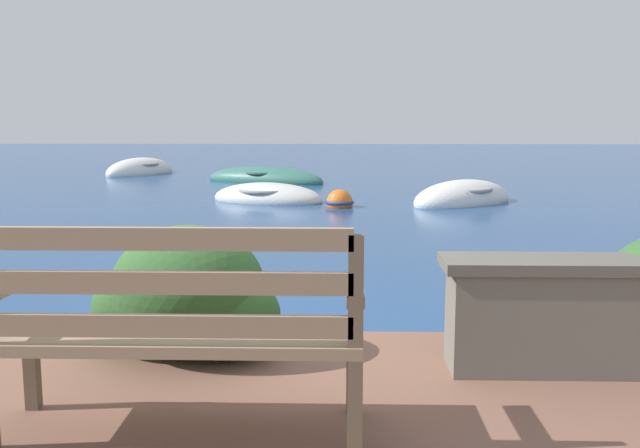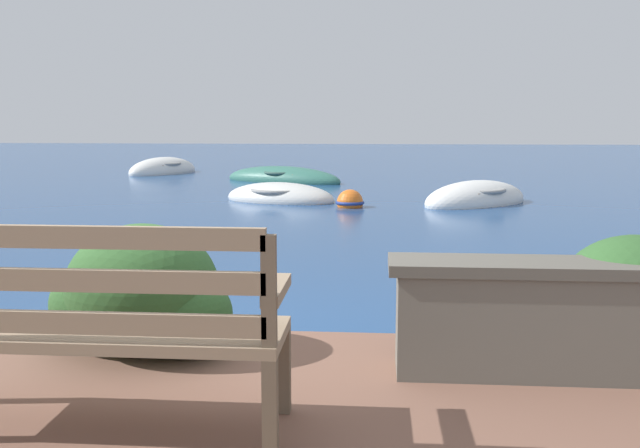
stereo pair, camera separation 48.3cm
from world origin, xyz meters
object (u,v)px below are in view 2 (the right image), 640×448
(park_bench, at_px, (101,323))
(rowboat_far, at_px, (283,179))
(rowboat_outer, at_px, (163,171))
(mooring_buoy, at_px, (350,203))
(rowboat_nearest, at_px, (476,201))
(rowboat_mid, at_px, (280,198))

(park_bench, relative_size, rowboat_far, 0.47)
(park_bench, height_order, rowboat_outer, park_bench)
(mooring_buoy, bearing_deg, park_bench, -94.02)
(park_bench, bearing_deg, rowboat_nearest, 67.66)
(rowboat_mid, distance_m, rowboat_far, 4.17)
(rowboat_far, height_order, mooring_buoy, rowboat_far)
(rowboat_nearest, bearing_deg, mooring_buoy, -26.10)
(rowboat_mid, bearing_deg, rowboat_outer, -36.19)
(rowboat_far, xyz_separation_m, mooring_buoy, (1.87, -5.01, 0.03))
(park_bench, distance_m, mooring_buoy, 9.79)
(rowboat_nearest, height_order, mooring_buoy, rowboat_nearest)
(park_bench, bearing_deg, rowboat_far, 88.27)
(rowboat_nearest, distance_m, mooring_buoy, 2.38)
(rowboat_mid, height_order, mooring_buoy, rowboat_mid)
(rowboat_mid, xyz_separation_m, rowboat_far, (-0.50, 4.14, 0.00))
(park_bench, distance_m, rowboat_nearest, 10.81)
(rowboat_outer, bearing_deg, rowboat_far, 85.26)
(rowboat_outer, relative_size, mooring_buoy, 5.10)
(park_bench, distance_m, rowboat_outer, 17.85)
(park_bench, relative_size, rowboat_nearest, 0.62)
(park_bench, xyz_separation_m, rowboat_outer, (-4.96, 17.14, -0.63))
(mooring_buoy, bearing_deg, rowboat_mid, 147.70)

